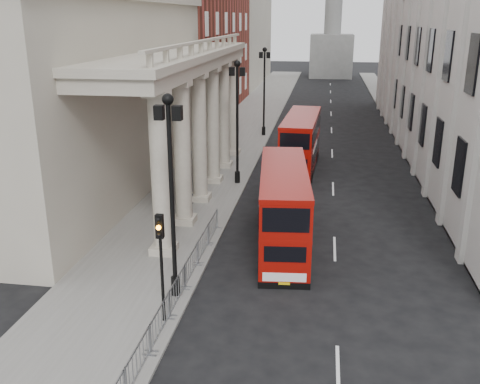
{
  "coord_description": "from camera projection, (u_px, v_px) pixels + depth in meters",
  "views": [
    {
      "loc": [
        5.12,
        -15.15,
        11.11
      ],
      "look_at": [
        1.14,
        10.13,
        2.71
      ],
      "focal_mm": 40.0,
      "sensor_mm": 36.0,
      "label": 1
    }
  ],
  "objects": [
    {
      "name": "lamp_post_north",
      "position": [
        264.0,
        85.0,
        50.78
      ],
      "size": [
        1.05,
        0.44,
        8.32
      ],
      "color": "black",
      "rests_on": "sidewalk_west"
    },
    {
      "name": "kerb",
      "position": [
        262.0,
        150.0,
        46.58
      ],
      "size": [
        0.2,
        140.0,
        0.14
      ],
      "primitive_type": "cube",
      "color": "slate",
      "rests_on": "ground"
    },
    {
      "name": "sidewalk_west",
      "position": [
        229.0,
        149.0,
        47.02
      ],
      "size": [
        6.0,
        140.0,
        0.12
      ],
      "primitive_type": "cube",
      "color": "slate",
      "rests_on": "ground"
    },
    {
      "name": "lamp_post_south",
      "position": [
        171.0,
        185.0,
        20.75
      ],
      "size": [
        1.05,
        0.44,
        8.32
      ],
      "color": "black",
      "rests_on": "sidewalk_west"
    },
    {
      "name": "portico_building",
      "position": [
        84.0,
        99.0,
        35.01
      ],
      "size": [
        9.0,
        28.0,
        12.0
      ],
      "primitive_type": "cube",
      "color": "#A19887",
      "rests_on": "ground"
    },
    {
      "name": "crowd_barriers",
      "position": [
        169.0,
        305.0,
        20.37
      ],
      "size": [
        0.5,
        18.75,
        1.1
      ],
      "color": "gray",
      "rests_on": "sidewalk_west"
    },
    {
      "name": "sidewalk_east",
      "position": [
        423.0,
        156.0,
        44.58
      ],
      "size": [
        3.0,
        140.0,
        0.12
      ],
      "primitive_type": "cube",
      "color": "slate",
      "rests_on": "ground"
    },
    {
      "name": "lamp_post_mid",
      "position": [
        237.0,
        114.0,
        35.77
      ],
      "size": [
        1.05,
        0.44,
        8.32
      ],
      "color": "black",
      "rests_on": "sidewalk_west"
    },
    {
      "name": "bus_near",
      "position": [
        283.0,
        206.0,
        26.66
      ],
      "size": [
        3.16,
        9.55,
        4.05
      ],
      "rotation": [
        0.0,
        0.0,
        0.1
      ],
      "color": "#8D0C06",
      "rests_on": "ground"
    },
    {
      "name": "bus_far",
      "position": [
        301.0,
        142.0,
        40.31
      ],
      "size": [
        2.73,
        9.64,
        4.12
      ],
      "rotation": [
        0.0,
        0.0,
        -0.05
      ],
      "color": "#930C06",
      "rests_on": "ground"
    },
    {
      "name": "pedestrian_b",
      "position": [
        166.0,
        187.0,
        33.69
      ],
      "size": [
        0.88,
        0.77,
        1.56
      ],
      "primitive_type": "imported",
      "rotation": [
        0.0,
        0.0,
        3.4
      ],
      "color": "black",
      "rests_on": "sidewalk_west"
    },
    {
      "name": "traffic_light",
      "position": [
        161.0,
        249.0,
        19.4
      ],
      "size": [
        0.28,
        0.33,
        4.3
      ],
      "color": "black",
      "rests_on": "sidewalk_west"
    },
    {
      "name": "pedestrian_a",
      "position": [
        188.0,
        199.0,
        31.43
      ],
      "size": [
        0.63,
        0.45,
        1.59
      ],
      "primitive_type": "imported",
      "rotation": [
        0.0,
        0.0,
        0.13
      ],
      "color": "#222227",
      "rests_on": "sidewalk_west"
    },
    {
      "name": "brick_building",
      "position": [
        192.0,
        18.0,
        61.61
      ],
      "size": [
        9.0,
        32.0,
        22.0
      ],
      "primitive_type": "cube",
      "color": "maroon",
      "rests_on": "ground"
    },
    {
      "name": "pedestrian_c",
      "position": [
        184.0,
        185.0,
        33.76
      ],
      "size": [
        0.98,
        0.76,
        1.78
      ],
      "primitive_type": "imported",
      "rotation": [
        0.0,
        0.0,
        6.04
      ],
      "color": "black",
      "rests_on": "sidewalk_west"
    },
    {
      "name": "west_building_far",
      "position": [
        236.0,
        24.0,
        91.96
      ],
      "size": [
        9.0,
        30.0,
        20.0
      ],
      "primitive_type": "cube",
      "color": "#A19887",
      "rests_on": "ground"
    },
    {
      "name": "ground",
      "position": [
        162.0,
        355.0,
        18.44
      ],
      "size": [
        260.0,
        260.0,
        0.0
      ],
      "primitive_type": "plane",
      "color": "black",
      "rests_on": "ground"
    }
  ]
}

